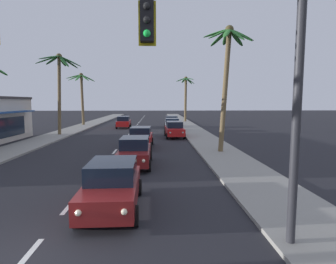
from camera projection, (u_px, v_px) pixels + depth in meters
ground_plane at (21, 263)px, 6.51m from camera, size 220.00×220.00×0.00m
sidewalk_right at (205, 140)px, 26.68m from camera, size 3.20×110.00×0.14m
sidewalk_left at (39, 141)px, 26.05m from camera, size 3.20×110.00×0.14m
lane_markings at (128, 140)px, 27.24m from camera, size 4.28×89.15×0.01m
traffic_signal_mast at (153, 49)px, 6.56m from camera, size 11.13×0.41×6.99m
sedan_lead_at_stop_bar at (112, 185)px, 9.77m from camera, size 2.02×4.48×1.68m
sedan_third_in_queue at (135, 151)px, 16.33m from camera, size 1.95×4.45×1.68m
sedan_fifth_in_queue at (141, 137)px, 22.88m from camera, size 2.04×4.49×1.68m
sedan_oncoming_far at (124, 122)px, 39.73m from camera, size 2.05×4.49×1.68m
sedan_parked_nearest_kerb at (172, 125)px, 34.66m from camera, size 2.07×4.50×1.68m
sedan_parked_mid_kerb at (172, 122)px, 40.10m from camera, size 1.95×4.45×1.68m
sedan_parked_far_kerb at (174, 129)px, 29.26m from camera, size 2.05×4.49×1.68m
palm_left_third at (59, 76)px, 30.22m from camera, size 4.81×5.05×8.93m
palm_left_farthest at (82, 88)px, 43.24m from camera, size 4.33×4.19×8.16m
palm_right_second at (227, 63)px, 19.73m from camera, size 3.56×3.36×9.09m
palm_right_farthest at (186, 91)px, 50.84m from camera, size 3.41×3.55×8.29m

